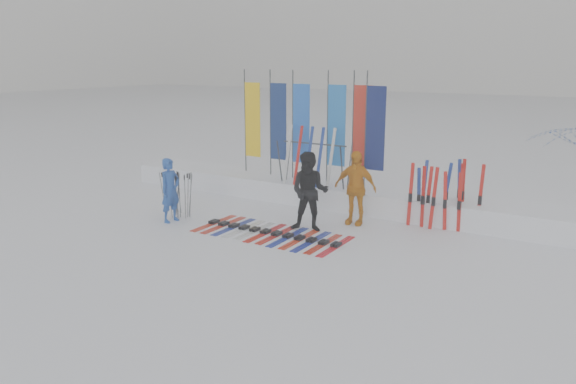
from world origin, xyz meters
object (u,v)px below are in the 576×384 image
Objects in this scene: person_yellow at (355,188)px; ski_row at (271,233)px; person_black at (310,192)px; ski_rack at (314,158)px; person_blue at (170,190)px.

person_yellow reaches higher than ski_row.
person_black is 0.95× the size of ski_rack.
person_blue is at bearing -171.35° from ski_row.
person_black reaches higher than ski_rack.
person_blue is 2.93m from ski_row.
ski_rack reaches higher than person_blue.
person_black is 1.36m from ski_row.
person_blue is 0.81× the size of ski_rack.
person_yellow is (4.12, 2.29, 0.11)m from person_blue.
ski_row is at bearing -81.02° from ski_rack.
ski_row is at bearing -147.07° from person_black.
person_yellow is at bearing 54.54° from ski_row.
person_black is 0.53× the size of ski_row.
ski_row is (2.79, 0.42, -0.80)m from person_blue.
person_black is 1.03× the size of person_yellow.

